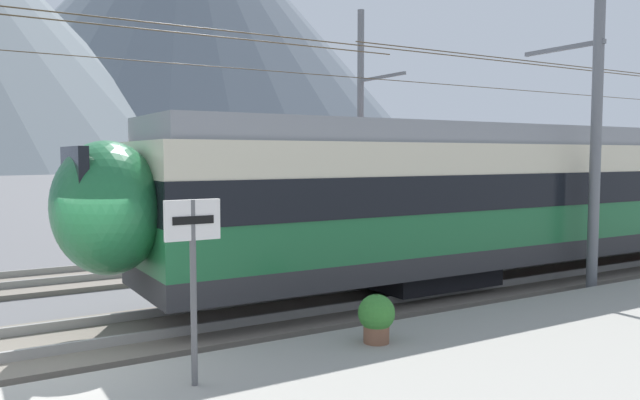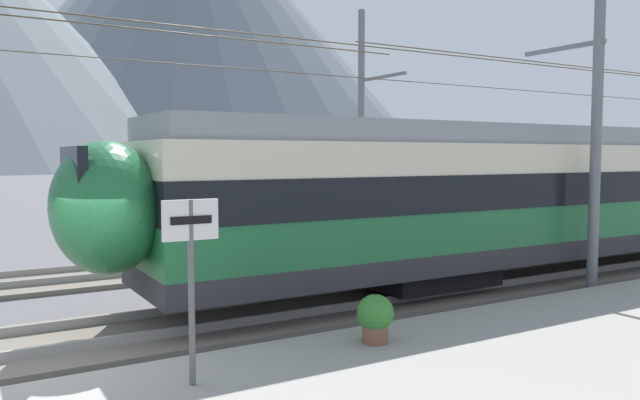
{
  "view_description": "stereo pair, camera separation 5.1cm",
  "coord_description": "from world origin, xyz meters",
  "px_view_note": "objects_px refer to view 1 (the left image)",
  "views": [
    {
      "loc": [
        -1.09,
        -9.1,
        3.15
      ],
      "look_at": [
        6.95,
        4.31,
        2.03
      ],
      "focal_mm": 35.11,
      "sensor_mm": 36.0,
      "label": 1
    },
    {
      "loc": [
        -1.05,
        -9.12,
        3.15
      ],
      "look_at": [
        6.95,
        4.31,
        2.03
      ],
      "focal_mm": 35.11,
      "sensor_mm": 36.0,
      "label": 2
    }
  ],
  "objects_px": {
    "catenary_mast_far_side": "(363,123)",
    "potted_plant_platform_edge": "(376,315)",
    "catenary_mast_mid": "(592,106)",
    "platform_sign": "(193,250)"
  },
  "relations": [
    {
      "from": "catenary_mast_far_side",
      "to": "potted_plant_platform_edge",
      "type": "relative_size",
      "value": 52.79
    },
    {
      "from": "catenary_mast_mid",
      "to": "platform_sign",
      "type": "xyz_separation_m",
      "value": [
        -9.99,
        -1.7,
        -2.27
      ]
    },
    {
      "from": "catenary_mast_far_side",
      "to": "platform_sign",
      "type": "relative_size",
      "value": 16.98
    },
    {
      "from": "catenary_mast_far_side",
      "to": "potted_plant_platform_edge",
      "type": "xyz_separation_m",
      "value": [
        -7.46,
        -11.08,
        -3.61
      ]
    },
    {
      "from": "platform_sign",
      "to": "potted_plant_platform_edge",
      "type": "xyz_separation_m",
      "value": [
        2.98,
        0.27,
        -1.28
      ]
    },
    {
      "from": "potted_plant_platform_edge",
      "to": "platform_sign",
      "type": "bearing_deg",
      "value": -174.79
    },
    {
      "from": "catenary_mast_mid",
      "to": "potted_plant_platform_edge",
      "type": "bearing_deg",
      "value": -168.48
    },
    {
      "from": "catenary_mast_mid",
      "to": "catenary_mast_far_side",
      "type": "bearing_deg",
      "value": 87.33
    },
    {
      "from": "catenary_mast_far_side",
      "to": "platform_sign",
      "type": "bearing_deg",
      "value": -132.6
    },
    {
      "from": "catenary_mast_mid",
      "to": "catenary_mast_far_side",
      "type": "xyz_separation_m",
      "value": [
        0.45,
        9.66,
        0.06
      ]
    }
  ]
}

